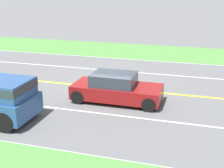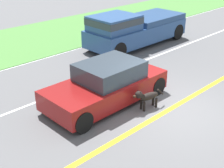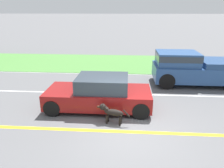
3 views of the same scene
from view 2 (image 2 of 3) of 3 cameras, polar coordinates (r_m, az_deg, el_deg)
The scene contains 8 objects.
ground_plane at distance 10.49m, azimuth 10.66°, elevation -4.49°, with size 400.00×400.00×0.00m, color #5B5B5E.
centre_divider_line at distance 10.49m, azimuth 10.67°, elevation -4.47°, with size 0.18×160.00×0.01m, color yellow.
lane_edge_line_right at distance 15.15m, azimuth -11.30°, elevation 4.96°, with size 0.14×160.00×0.01m, color white.
lane_dash_same_dir at distance 12.55m, azimuth -2.34°, elevation 1.12°, with size 0.10×160.00×0.01m, color white.
grass_verge_right at distance 17.63m, azimuth -16.80°, elevation 7.27°, with size 6.00×160.00×0.03m, color #4C843D.
ego_car at distance 10.45m, azimuth -0.94°, elevation -0.10°, with size 1.90×4.31×1.41m.
dog at distance 10.15m, azimuth 6.31°, elevation -2.30°, with size 0.42×1.24×0.75m.
pickup_truck at distance 16.22m, azimuth 4.00°, elevation 10.13°, with size 2.09×5.79×1.79m.
Camera 2 is at (-5.05, 7.64, 5.11)m, focal length 50.00 mm.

